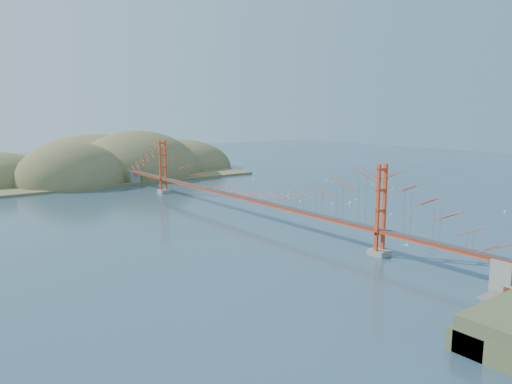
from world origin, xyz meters
TOP-DOWN VIEW (x-y plane):
  - ground at (0.00, 0.00)m, footprint 320.00×320.00m
  - bridge at (0.00, 0.18)m, footprint 2.20×94.40m
  - far_headlands at (2.21, 68.52)m, footprint 84.00×58.00m
  - sailboat_14 at (16.84, 3.54)m, footprint 0.45×0.49m
  - sailboat_15 at (41.77, 20.85)m, footprint 0.61×0.63m
  - sailboat_1 at (19.62, -2.61)m, footprint 0.62×0.62m
  - sailboat_13 at (38.81, -26.63)m, footprint 0.54×0.46m
  - sailboat_6 at (20.60, -15.80)m, footprint 0.61×0.61m
  - sailboat_12 at (10.60, 34.02)m, footprint 0.52×0.45m
  - sailboat_16 at (27.40, 17.73)m, footprint 0.69×0.69m
  - sailboat_11 at (44.05, 1.86)m, footprint 0.71×0.71m
  - sailboat_8 at (39.99, 12.22)m, footprint 0.62×0.62m
  - sailboat_2 at (22.86, -4.26)m, footprint 0.66×0.62m
  - sailboat_0 at (27.43, -1.68)m, footprint 0.44×0.50m
  - sailboat_10 at (6.67, -29.34)m, footprint 0.60×0.65m
  - sailboat_5 at (46.99, 10.00)m, footprint 0.51×0.60m
  - sailboat_3 at (19.50, 10.26)m, footprint 0.61×0.56m
  - sailboat_4 at (41.99, 18.83)m, footprint 0.51×0.58m
  - sailboat_7 at (28.69, 35.02)m, footprint 0.49×0.43m
  - sailboat_extra_0 at (24.78, 24.44)m, footprint 0.60×0.60m

SIDE VIEW (x-z plane):
  - ground at x=0.00m, z-range 0.00..0.00m
  - far_headlands at x=2.21m, z-range -12.50..12.50m
  - sailboat_14 at x=16.84m, z-range -0.15..0.41m
  - sailboat_7 at x=28.69m, z-range -0.15..0.42m
  - sailboat_0 at x=27.43m, z-range -0.15..0.42m
  - sailboat_12 at x=10.60m, z-range -0.16..0.43m
  - sailboat_13 at x=38.81m, z-range -0.17..0.45m
  - sailboat_6 at x=20.60m, z-range -0.18..0.47m
  - sailboat_extra_0 at x=24.78m, z-range -0.18..0.47m
  - sailboat_8 at x=39.99m, z-range -0.18..0.47m
  - sailboat_4 at x=41.99m, z-range -0.18..0.48m
  - sailboat_1 at x=19.62m, z-range -0.19..0.48m
  - sailboat_3 at x=19.50m, z-range -0.19..0.50m
  - sailboat_5 at x=46.99m, z-range -0.19..0.50m
  - sailboat_15 at x=41.77m, z-range -0.20..0.51m
  - sailboat_16 at x=27.40m, z-range -0.21..0.52m
  - sailboat_10 at x=6.67m, z-range -0.21..0.53m
  - sailboat_11 at x=44.05m, z-range -0.21..0.53m
  - sailboat_2 at x=22.86m, z-range -0.21..0.53m
  - bridge at x=0.00m, z-range 1.01..13.01m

